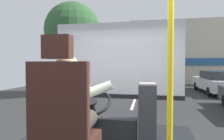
% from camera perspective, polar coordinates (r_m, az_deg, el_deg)
% --- Properties ---
extents(ground, '(18.00, 44.00, 0.06)m').
position_cam_1_polar(ground, '(10.89, 7.60, -7.66)').
color(ground, '#2C2C2C').
extents(driver_seat, '(0.48, 0.48, 1.36)m').
position_cam_1_polar(driver_seat, '(1.65, -14.60, -17.57)').
color(driver_seat, black).
rests_on(driver_seat, bus_floor).
extents(bus_driver, '(0.72, 0.53, 0.73)m').
position_cam_1_polar(bus_driver, '(1.70, -13.01, -11.09)').
color(bus_driver, '#332D28').
rests_on(bus_driver, driver_seat).
extents(steering_console, '(1.10, 0.98, 0.81)m').
position_cam_1_polar(steering_console, '(2.86, -3.63, -16.86)').
color(steering_console, black).
rests_on(steering_console, bus_floor).
extents(handrail_pole, '(0.04, 0.04, 2.18)m').
position_cam_1_polar(handrail_pole, '(1.42, 17.62, -0.20)').
color(handrail_pole, yellow).
rests_on(handrail_pole, bus_floor).
extents(fare_box, '(0.23, 0.23, 0.89)m').
position_cam_1_polar(fare_box, '(2.53, 10.89, -14.13)').
color(fare_box, '#333338').
rests_on(fare_box, bus_floor).
extents(windshield_panel, '(2.50, 0.08, 1.48)m').
position_cam_1_polar(windshield_panel, '(3.59, 1.70, 0.39)').
color(windshield_panel, silver).
extents(street_tree, '(3.21, 3.21, 5.32)m').
position_cam_1_polar(street_tree, '(11.13, -12.02, 11.83)').
color(street_tree, '#4C3828').
rests_on(street_tree, ground).
extents(shop_building, '(12.20, 4.35, 5.72)m').
position_cam_1_polar(shop_building, '(19.61, 24.16, 4.87)').
color(shop_building, '#BCB29E').
rests_on(shop_building, ground).
extents(parked_car_white, '(1.80, 4.42, 1.36)m').
position_cam_1_polar(parked_car_white, '(12.88, 29.71, -3.16)').
color(parked_car_white, silver).
rests_on(parked_car_white, ground).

